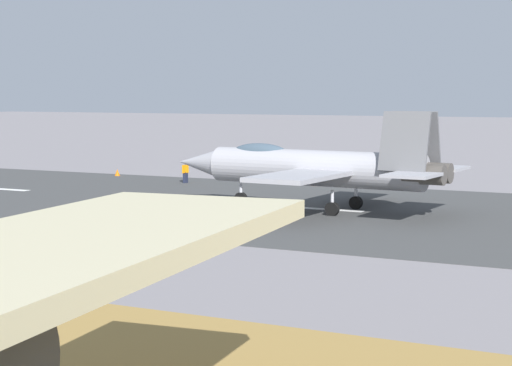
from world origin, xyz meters
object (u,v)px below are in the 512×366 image
(fighter_jet, at_px, (313,167))
(marker_cone_mid, at_px, (314,182))
(crew_person, at_px, (185,172))
(marker_cone_far, at_px, (117,173))

(fighter_jet, xyz_separation_m, marker_cone_mid, (5.12, -12.37, -2.21))
(fighter_jet, height_order, crew_person, fighter_jet)
(fighter_jet, distance_m, marker_cone_far, 25.52)
(marker_cone_mid, bearing_deg, fighter_jet, 112.48)
(crew_person, xyz_separation_m, marker_cone_far, (7.83, -2.45, -0.53))
(fighter_jet, distance_m, marker_cone_mid, 13.57)
(marker_cone_mid, xyz_separation_m, marker_cone_far, (17.10, 0.00, 0.00))
(marker_cone_mid, bearing_deg, marker_cone_far, 0.00)
(fighter_jet, xyz_separation_m, crew_person, (14.38, -9.92, -1.68))
(fighter_jet, bearing_deg, marker_cone_far, -29.11)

